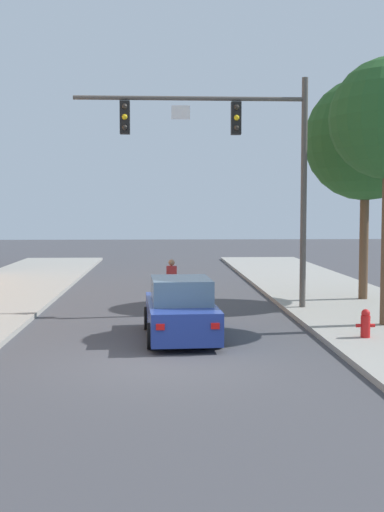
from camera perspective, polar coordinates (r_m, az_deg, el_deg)
ground_plane at (r=14.32m, az=-2.32°, el=-9.53°), size 120.00×120.00×0.00m
traffic_signal_mast at (r=21.44m, az=4.03°, el=9.47°), size 7.58×0.38×7.50m
car_lead_blue at (r=17.11m, az=-1.01°, el=-4.83°), size 2.00×4.31×1.60m
pedestrian_crossing_road at (r=22.76m, az=-1.80°, el=-2.13°), size 0.36×0.22×1.64m
fire_hydrant at (r=17.06m, az=14.96°, el=-5.72°), size 0.48×0.24×0.72m
street_tree_second at (r=24.35m, az=14.99°, el=9.83°), size 4.37×4.37×7.92m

